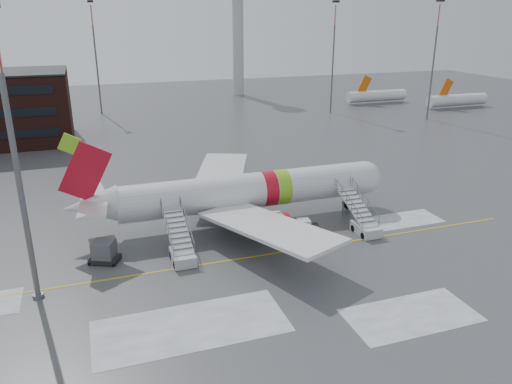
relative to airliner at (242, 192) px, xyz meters
name	(u,v)px	position (x,y,z in m)	size (l,w,h in m)	color
ground	(231,255)	(-3.35, -7.39, -3.42)	(260.00, 260.00, 0.00)	#494C4F
airliner	(242,192)	(0.00, 0.00, 0.00)	(35.03, 32.97, 11.18)	silver
airstair_fwd	(363,222)	(11.13, -6.54, -2.35)	(2.05, 7.70, 3.48)	silver
airstair_aft	(181,248)	(-7.95, -6.54, -2.35)	(2.05, 7.70, 3.48)	#AEAFB5
pushback_tug	(306,227)	(5.44, -4.88, -2.78)	(2.63, 2.08, 1.44)	black
uld_container	(104,252)	(-14.70, -4.90, -2.45)	(3.06, 2.73, 2.06)	black
light_mast_near	(15,157)	(-20.11, -9.44, 8.23)	(1.20, 1.20, 22.31)	#595B60
control_tower	(238,25)	(26.65, 87.61, 15.33)	(6.40, 6.40, 30.00)	#B2B5BA
light_mast_far_ne	(333,50)	(38.65, 54.61, 10.42)	(1.20, 1.20, 24.25)	#595B60
light_mast_far_n	(95,51)	(-11.35, 70.61, 10.42)	(1.20, 1.20, 24.25)	#595B60
light_mast_far_e	(434,53)	(54.65, 40.61, 10.42)	(1.20, 1.20, 24.25)	#595B60
distant_aircraft	(401,106)	(59.15, 56.61, -3.42)	(35.00, 18.00, 8.00)	#D8590C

